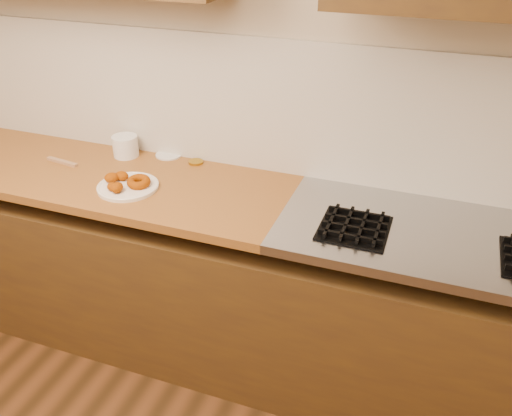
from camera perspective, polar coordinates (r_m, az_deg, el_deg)
name	(u,v)px	position (r m, az deg, el deg)	size (l,w,h in m)	color
wall_back	(201,66)	(2.49, -5.76, 14.66)	(4.00, 0.02, 2.70)	#C6B597
base_cabinet	(184,280)	(2.67, -7.56, -7.51)	(3.60, 0.60, 0.77)	#4D3211
butcher_block	(55,168)	(2.75, -20.44, 3.94)	(2.30, 0.62, 0.04)	#9B6128
stovetop	(450,240)	(2.17, 19.75, -3.16)	(1.30, 0.62, 0.04)	#9EA0A5
backsplash	(202,99)	(2.52, -5.71, 11.30)	(3.60, 0.02, 0.60)	beige
burner_grates	(443,243)	(2.08, 19.11, -3.46)	(0.91, 0.26, 0.03)	black
donut_plate	(128,187)	(2.42, -13.32, 2.20)	(0.26, 0.26, 0.02)	silver
ring_donut	(138,182)	(2.39, -12.27, 2.72)	(0.10, 0.10, 0.04)	#8F3A00
fried_dough_chunks	(116,181)	(2.42, -14.54, 2.76)	(0.14, 0.16, 0.04)	#8F3A00
plastic_tub	(125,146)	(2.72, -13.58, 6.35)	(0.12, 0.12, 0.10)	white
tub_lid	(169,155)	(2.70, -9.16, 5.56)	(0.13, 0.13, 0.01)	silver
brass_jar_lid	(196,162)	(2.60, -6.36, 4.83)	(0.07, 0.07, 0.01)	#AD8921
wooden_utensil	(62,162)	(2.74, -19.74, 4.60)	(0.18, 0.02, 0.01)	#A37751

